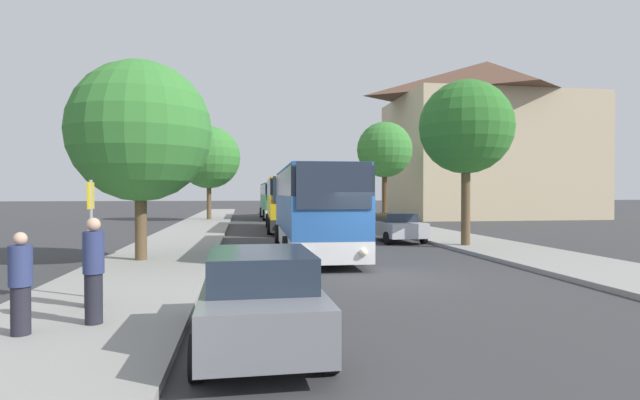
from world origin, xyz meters
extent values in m
plane|color=#38383A|center=(0.00, 0.00, 0.00)|extent=(300.00, 300.00, 0.00)
cube|color=gray|center=(-7.00, 0.00, 0.07)|extent=(4.00, 120.00, 0.15)
cube|color=gray|center=(7.00, 0.00, 0.07)|extent=(4.00, 120.00, 0.15)
cube|color=#C6B28E|center=(20.74, 33.62, 6.00)|extent=(18.46, 13.00, 12.00)
pyramid|color=brown|center=(20.74, 33.62, 13.95)|extent=(18.46, 13.00, 3.90)
cube|color=silver|center=(-1.12, 6.13, 0.62)|extent=(2.83, 10.64, 0.70)
cube|color=#285BA8|center=(-1.12, 6.13, 1.68)|extent=(2.83, 10.64, 1.40)
cube|color=#232D3D|center=(-1.12, 6.13, 2.85)|extent=(2.85, 10.43, 0.95)
cube|color=#285BA8|center=(-1.12, 6.13, 3.39)|extent=(2.78, 10.43, 0.12)
cube|color=#232D3D|center=(-1.25, 0.81, 2.70)|extent=(2.32, 0.12, 1.45)
sphere|color=#F4EAC1|center=(-2.15, 0.81, 0.66)|extent=(0.24, 0.24, 0.24)
sphere|color=#F4EAC1|center=(-0.34, 0.76, 0.66)|extent=(0.24, 0.24, 0.24)
cylinder|color=black|center=(-2.48, 2.98, 0.50)|extent=(0.32, 1.01, 1.00)
cylinder|color=black|center=(0.09, 2.92, 0.50)|extent=(0.32, 1.01, 1.00)
cylinder|color=black|center=(-2.33, 9.33, 0.50)|extent=(0.32, 1.01, 1.00)
cylinder|color=black|center=(0.25, 9.27, 0.50)|extent=(0.32, 1.01, 1.00)
cube|color=#2D2D2D|center=(-0.98, 18.77, 0.62)|extent=(2.95, 10.66, 0.70)
cube|color=yellow|center=(-0.98, 18.77, 1.67)|extent=(2.95, 10.66, 1.38)
cube|color=#232D3D|center=(-0.98, 18.77, 2.83)|extent=(2.96, 10.45, 0.95)
cube|color=yellow|center=(-0.98, 18.77, 3.37)|extent=(2.89, 10.44, 0.12)
cube|color=#232D3D|center=(-1.15, 13.45, 2.68)|extent=(2.33, 0.14, 1.45)
sphere|color=#F4EAC1|center=(-2.06, 13.46, 0.66)|extent=(0.24, 0.24, 0.24)
sphere|color=#F4EAC1|center=(-0.25, 13.40, 0.66)|extent=(0.24, 0.24, 0.24)
cylinder|color=black|center=(-2.38, 15.64, 0.50)|extent=(0.33, 1.01, 1.00)
cylinder|color=black|center=(0.21, 15.55, 0.50)|extent=(0.33, 1.01, 1.00)
cylinder|color=black|center=(-2.16, 21.98, 0.50)|extent=(0.33, 1.01, 1.00)
cylinder|color=black|center=(0.43, 21.90, 0.50)|extent=(0.33, 1.01, 1.00)
cube|color=silver|center=(-0.72, 34.11, 0.62)|extent=(2.66, 10.39, 0.70)
cube|color=#23844C|center=(-0.72, 34.11, 1.66)|extent=(2.66, 10.39, 1.36)
cube|color=#232D3D|center=(-0.72, 34.11, 2.81)|extent=(2.68, 10.19, 0.95)
cube|color=#23844C|center=(-0.72, 34.11, 3.35)|extent=(2.61, 10.19, 0.12)
cube|color=#232D3D|center=(-0.69, 28.89, 2.66)|extent=(2.34, 0.07, 1.45)
sphere|color=#F4EAC1|center=(-1.60, 28.87, 0.66)|extent=(0.24, 0.24, 0.24)
sphere|color=#F4EAC1|center=(0.22, 28.88, 0.66)|extent=(0.24, 0.24, 0.24)
cylinder|color=black|center=(-2.00, 30.99, 0.50)|extent=(0.31, 1.00, 1.00)
cylinder|color=black|center=(0.59, 31.01, 0.50)|extent=(0.31, 1.00, 1.00)
cylinder|color=black|center=(-2.04, 37.22, 0.50)|extent=(0.31, 1.00, 1.00)
cylinder|color=black|center=(0.55, 37.23, 0.50)|extent=(0.31, 1.00, 1.00)
cube|color=slate|center=(-3.73, -6.04, 0.68)|extent=(1.83, 4.22, 0.73)
cube|color=#232D3D|center=(-3.73, -6.21, 1.30)|extent=(1.58, 2.21, 0.52)
cylinder|color=black|center=(-4.63, -4.75, 0.31)|extent=(0.21, 0.62, 0.62)
cylinder|color=black|center=(-2.87, -4.73, 0.31)|extent=(0.21, 0.62, 0.62)
cylinder|color=black|center=(-4.60, -7.36, 0.31)|extent=(0.21, 0.62, 0.62)
cylinder|color=black|center=(-2.83, -7.33, 0.31)|extent=(0.21, 0.62, 0.62)
cube|color=#B7B7BC|center=(3.75, 10.32, 0.67)|extent=(2.02, 4.08, 0.72)
cube|color=#232D3D|center=(3.74, 10.48, 1.24)|extent=(1.72, 2.15, 0.43)
cylinder|color=black|center=(4.73, 9.11, 0.31)|extent=(0.22, 0.63, 0.62)
cylinder|color=black|center=(2.86, 9.04, 0.31)|extent=(0.22, 0.63, 0.62)
cylinder|color=black|center=(4.63, 11.60, 0.31)|extent=(0.22, 0.63, 0.62)
cylinder|color=black|center=(2.77, 11.53, 0.31)|extent=(0.22, 0.63, 0.62)
cube|color=#233D9E|center=(4.10, 26.41, 0.64)|extent=(1.87, 4.26, 0.66)
cube|color=#232D3D|center=(4.09, 26.58, 1.21)|extent=(1.60, 2.23, 0.49)
cylinder|color=black|center=(5.01, 25.14, 0.31)|extent=(0.22, 0.63, 0.62)
cylinder|color=black|center=(3.27, 25.08, 0.31)|extent=(0.22, 0.63, 0.62)
cylinder|color=black|center=(4.93, 27.74, 0.31)|extent=(0.22, 0.63, 0.62)
cylinder|color=black|center=(3.19, 27.69, 0.31)|extent=(0.22, 0.63, 0.62)
cylinder|color=gray|center=(-7.34, -2.28, 1.46)|extent=(0.08, 0.08, 2.61)
cube|color=yellow|center=(-7.34, -2.28, 2.41)|extent=(0.03, 0.45, 0.60)
cylinder|color=#23232D|center=(-6.61, -4.70, 0.60)|extent=(0.30, 0.30, 0.90)
cylinder|color=navy|center=(-6.61, -4.70, 1.42)|extent=(0.36, 0.36, 0.75)
sphere|color=tan|center=(-6.61, -4.70, 1.91)|extent=(0.24, 0.24, 0.24)
cylinder|color=#23232D|center=(-7.03, -3.32, 0.53)|extent=(0.30, 0.30, 0.77)
cylinder|color=#236656|center=(-7.03, -3.32, 1.24)|extent=(0.36, 0.36, 0.64)
sphere|color=tan|center=(-7.03, -3.32, 1.67)|extent=(0.21, 0.21, 0.21)
cylinder|color=#23232D|center=(-7.59, -5.25, 0.55)|extent=(0.30, 0.30, 0.80)
cylinder|color=navy|center=(-7.59, -5.25, 1.28)|extent=(0.36, 0.36, 0.67)
sphere|color=tan|center=(-7.59, -5.25, 1.73)|extent=(0.22, 0.22, 0.22)
cylinder|color=brown|center=(-6.89, 31.16, 1.86)|extent=(0.40, 0.40, 3.43)
sphere|color=#387F33|center=(-6.89, 31.16, 5.65)|extent=(5.52, 5.52, 5.52)
cylinder|color=brown|center=(-7.48, 4.03, 1.47)|extent=(0.40, 0.40, 2.64)
sphere|color=#387F33|center=(-7.48, 4.03, 4.61)|extent=(4.87, 4.87, 4.87)
cylinder|color=brown|center=(5.89, 6.97, 2.01)|extent=(0.40, 0.40, 3.71)
sphere|color=#2D7028|center=(5.89, 6.97, 5.43)|extent=(4.17, 4.17, 4.17)
cylinder|color=#47331E|center=(7.79, 26.27, 2.26)|extent=(0.40, 0.40, 4.22)
sphere|color=#387F33|center=(7.79, 26.27, 6.11)|extent=(4.63, 4.63, 4.63)
camera|label=1|loc=(-4.02, -14.03, 2.47)|focal=28.00mm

